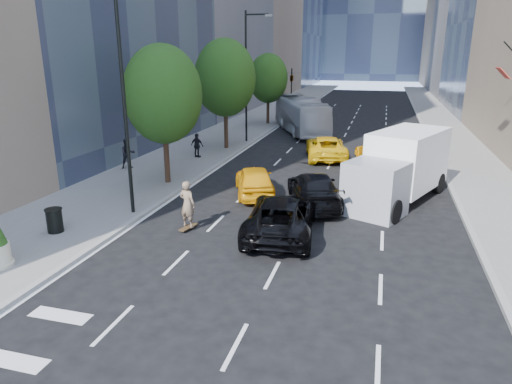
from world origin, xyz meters
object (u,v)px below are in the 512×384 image
(black_sedan_lincoln, at_px, (282,216))
(city_bus, at_px, (301,115))
(black_sedan_mercedes, at_px, (314,189))
(trash_can, at_px, (55,221))
(skateboarder, at_px, (188,207))
(box_truck, at_px, (400,167))

(black_sedan_lincoln, relative_size, city_bus, 0.50)
(city_bus, bearing_deg, black_sedan_mercedes, -101.29)
(trash_can, bearing_deg, black_sedan_lincoln, 16.46)
(skateboarder, bearing_deg, box_truck, -129.27)
(black_sedan_lincoln, xyz_separation_m, city_bus, (-3.70, 24.92, 0.81))
(skateboarder, height_order, trash_can, skateboarder)
(black_sedan_mercedes, bearing_deg, skateboarder, 29.35)
(city_bus, height_order, trash_can, city_bus)
(skateboarder, distance_m, box_truck, 10.64)
(trash_can, bearing_deg, box_truck, 32.00)
(black_sedan_mercedes, bearing_deg, box_truck, -172.56)
(black_sedan_lincoln, xyz_separation_m, box_truck, (4.63, 5.79, 0.95))
(skateboarder, bearing_deg, city_bus, -76.66)
(black_sedan_lincoln, relative_size, trash_can, 6.06)
(black_sedan_lincoln, distance_m, city_bus, 25.21)
(black_sedan_mercedes, bearing_deg, trash_can, 18.62)
(skateboarder, relative_size, box_truck, 0.26)
(black_sedan_mercedes, height_order, trash_can, black_sedan_mercedes)
(city_bus, xyz_separation_m, trash_can, (-5.09, -27.52, -0.98))
(box_truck, distance_m, trash_can, 15.86)
(black_sedan_mercedes, height_order, box_truck, box_truck)
(city_bus, bearing_deg, trash_can, -123.68)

